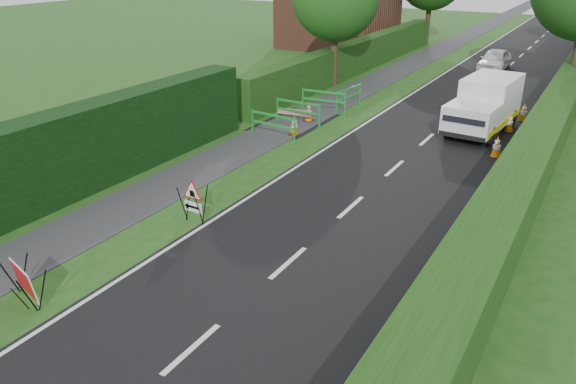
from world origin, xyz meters
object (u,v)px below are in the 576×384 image
at_px(red_rect_sign, 24,282).
at_px(hatchback_car, 495,60).
at_px(works_van, 485,104).
at_px(triangle_sign, 192,198).

xyz_separation_m(red_rect_sign, hatchback_car, (3.29, 29.35, 0.14)).
relative_size(works_van, hatchback_car, 1.27).
height_order(triangle_sign, hatchback_car, hatchback_car).
xyz_separation_m(triangle_sign, hatchback_car, (2.65, 24.78, -0.09)).
relative_size(red_rect_sign, works_van, 0.24).
xyz_separation_m(triangle_sign, works_van, (4.77, 12.12, 0.38)).
xyz_separation_m(red_rect_sign, works_van, (5.41, 16.69, 0.61)).
distance_m(red_rect_sign, triangle_sign, 4.62).
bearing_deg(works_van, red_rect_sign, -103.12).
xyz_separation_m(works_van, hatchback_car, (-2.12, 12.66, -0.47)).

